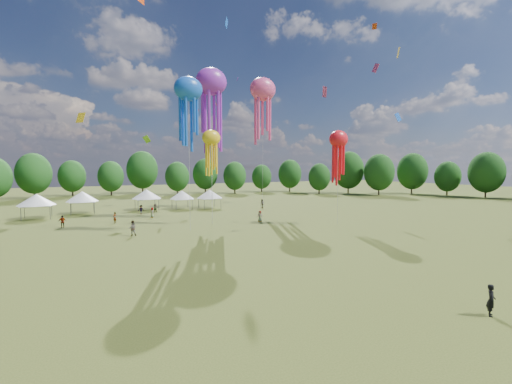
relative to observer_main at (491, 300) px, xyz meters
name	(u,v)px	position (x,y,z in m)	size (l,w,h in m)	color
ground	(368,325)	(-6.95, 2.34, -0.89)	(300.00, 300.00, 0.00)	#384416
observer_main	(491,300)	(0.00, 0.00, 0.00)	(0.65, 0.43, 1.78)	black
spectator_near	(132,228)	(-14.53, 32.49, 0.03)	(0.90, 0.70, 1.85)	gray
spectators_far	(178,211)	(-5.20, 47.12, -0.05)	(35.57, 19.15, 1.84)	gray
festival_tents	(130,196)	(-11.82, 55.95, 2.10)	(34.61, 9.23, 4.01)	#47474C
show_kites	(194,96)	(-3.42, 42.58, 18.61)	(50.85, 26.01, 26.65)	blue
small_kites	(176,31)	(-5.65, 44.60, 28.84)	(78.20, 55.23, 42.69)	blue
treeline	(128,176)	(-10.81, 64.86, 5.65)	(201.57, 95.24, 13.43)	#38281C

